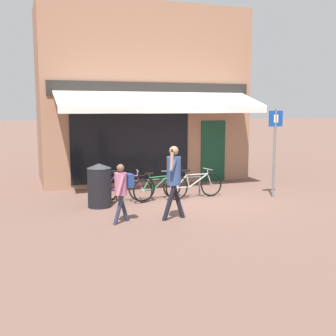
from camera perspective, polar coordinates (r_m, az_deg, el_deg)
ground_plane at (r=11.83m, az=3.92°, el=-4.24°), size 160.00×160.00×0.00m
shop_front at (r=15.23m, az=-3.62°, el=9.67°), size 7.09×4.64×5.90m
bike_rack_rail at (r=11.81m, az=-1.17°, el=-1.99°), size 2.55×0.04×0.57m
bicycle_purple at (r=11.45m, az=-6.07°, el=-2.68°), size 1.70×0.52×0.87m
bicycle_green at (r=11.67m, az=-1.42°, el=-2.63°), size 1.63×0.81×0.82m
bicycle_silver at (r=11.91m, az=3.57°, el=-2.33°), size 1.79×0.52×0.83m
pedestrian_adult at (r=9.54m, az=0.79°, el=-0.83°), size 0.61×0.48×1.70m
pedestrian_child at (r=9.33m, az=-6.25°, el=-2.45°), size 0.51×0.49×1.33m
litter_bin at (r=10.94m, az=-9.26°, el=-2.31°), size 0.62×0.62×1.13m
parking_sign at (r=12.28m, az=14.26°, el=3.23°), size 0.44×0.07×2.52m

